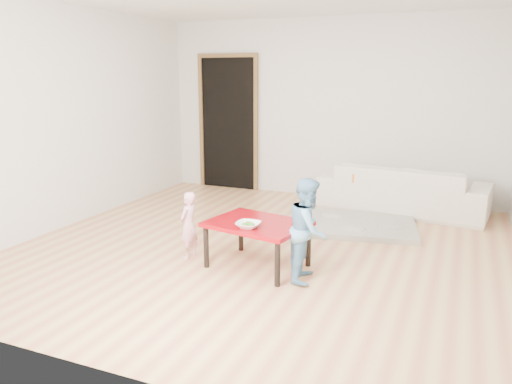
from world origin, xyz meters
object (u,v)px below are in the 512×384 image
Objects in this scene: bowl at (248,225)px; sofa at (403,189)px; red_table at (257,244)px; basin at (277,224)px; child_pink at (188,225)px; child_blue at (308,230)px.

sofa is at bearing 69.69° from bowl.
sofa is 2.97m from bowl.
basin is at bearing 101.60° from red_table.
child_pink is at bearing -176.98° from red_table.
child_pink is (-0.72, 0.16, -0.14)m from bowl.
sofa is 5.57× the size of basin.
red_table is 0.59m from child_blue.
red_table is 2.31× the size of basin.
bowl is at bearing 76.68° from sofa.
red_table is 0.74m from child_pink.
child_pink reaches higher than sofa.
bowl is 0.33× the size of child_pink.
child_blue is (-0.50, -2.68, 0.15)m from sofa.
bowl reaches higher than basin.
sofa is 3.15m from child_pink.
child_blue is at bearing -59.17° from basin.
bowl is 1.48m from basin.
child_blue is at bearing 11.29° from bowl.
sofa is 2.78m from red_table.
sofa reaches higher than red_table.
child_blue reaches higher than basin.
basin is (-1.27, -1.38, -0.25)m from sofa.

